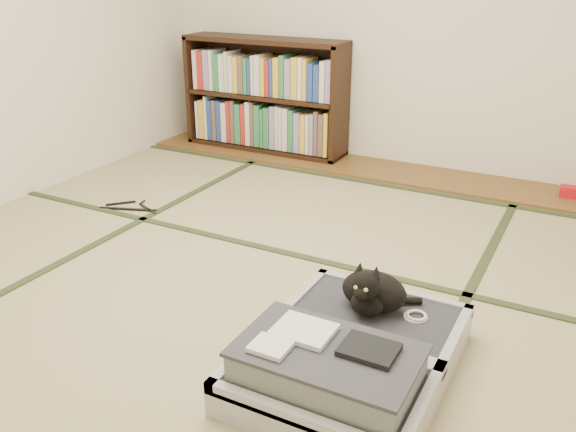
% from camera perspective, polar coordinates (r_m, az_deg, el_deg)
% --- Properties ---
extents(floor, '(4.50, 4.50, 0.00)m').
position_cam_1_polar(floor, '(3.06, -3.92, -6.40)').
color(floor, tan).
rests_on(floor, ground).
extents(wood_strip, '(4.00, 0.50, 0.02)m').
position_cam_1_polar(wood_strip, '(4.73, 8.88, 4.25)').
color(wood_strip, brown).
rests_on(wood_strip, ground).
extents(red_item, '(0.16, 0.10, 0.07)m').
position_cam_1_polar(red_item, '(4.52, 25.04, 2.07)').
color(red_item, red).
rests_on(red_item, wood_strip).
extents(tatami_borders, '(4.00, 4.50, 0.01)m').
position_cam_1_polar(tatami_borders, '(3.44, 0.39, -2.81)').
color(tatami_borders, '#2D381E').
rests_on(tatami_borders, ground).
extents(bookcase, '(1.38, 0.32, 0.92)m').
position_cam_1_polar(bookcase, '(5.11, -2.18, 11.02)').
color(bookcase, black).
rests_on(bookcase, wood_strip).
extents(suitcase, '(0.71, 0.95, 0.28)m').
position_cam_1_polar(suitcase, '(2.38, 5.58, -13.07)').
color(suitcase, '#B3B3B8').
rests_on(suitcase, floor).
extents(cat, '(0.32, 0.32, 0.26)m').
position_cam_1_polar(cat, '(2.55, 7.89, -7.04)').
color(cat, black).
rests_on(cat, suitcase).
extents(cable_coil, '(0.10, 0.10, 0.02)m').
position_cam_1_polar(cable_coil, '(2.58, 11.88, -9.17)').
color(cable_coil, white).
rests_on(cable_coil, suitcase).
extents(hanger, '(0.39, 0.24, 0.01)m').
position_cam_1_polar(hanger, '(4.09, -14.43, 0.78)').
color(hanger, black).
rests_on(hanger, floor).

